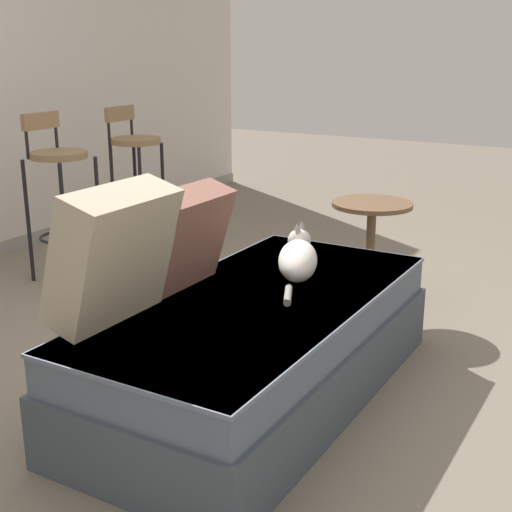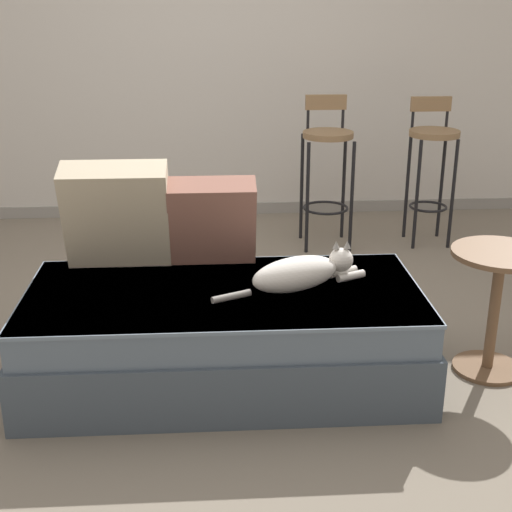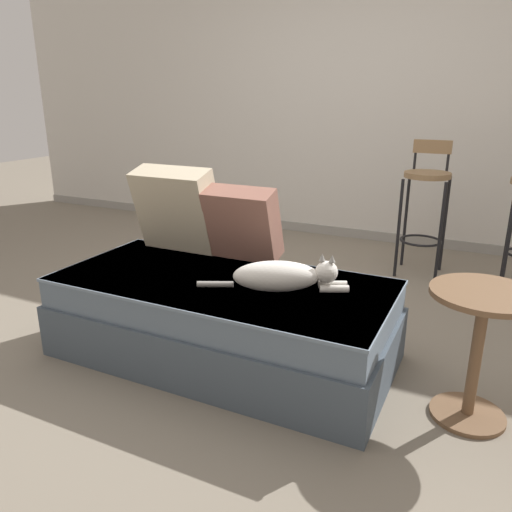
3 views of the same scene
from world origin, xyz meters
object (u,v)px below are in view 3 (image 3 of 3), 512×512
Objects in this scene: throw_pillow_middle at (243,224)px; cat at (283,276)px; bar_stool_near_window at (426,195)px; couch at (222,318)px; side_table at (479,338)px; throw_pillow_corner at (177,209)px.

cat is (0.39, -0.33, -0.14)m from throw_pillow_middle.
couch is at bearing -112.39° from bar_stool_near_window.
cat is at bearing 179.75° from side_table.
couch is 0.76m from throw_pillow_corner.
throw_pillow_middle is at bearing 97.35° from couch.
throw_pillow_corner is at bearing 158.01° from cat.
throw_pillow_corner is (-0.49, 0.33, 0.48)m from couch.
cat reaches higher than couch.
bar_stool_near_window is at bearing 77.39° from cat.
throw_pillow_middle is (-0.04, 0.33, 0.43)m from couch.
bar_stool_near_window is (1.24, 1.49, -0.08)m from throw_pillow_corner.
bar_stool_near_window is 1.91m from side_table.
throw_pillow_corner is at bearing 145.75° from couch.
couch is 3.45× the size of throw_pillow_corner.
throw_pillow_middle is 0.61× the size of cat.
side_table is at bearing -11.12° from throw_pillow_corner.
throw_pillow_middle reaches higher than side_table.
side_table is (1.28, -0.34, -0.27)m from throw_pillow_middle.
couch is 0.55m from throw_pillow_middle.
bar_stool_near_window reaches higher than cat.
couch is 1.25m from side_table.
bar_stool_near_window is 1.72× the size of side_table.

